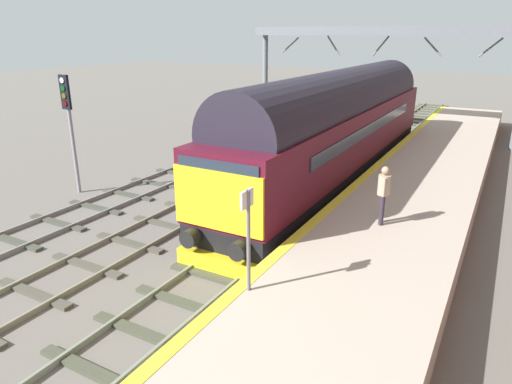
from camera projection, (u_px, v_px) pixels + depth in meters
The scene contains 10 objects.
ground_plane at pixel (296, 212), 16.24m from camera, with size 140.00×140.00×0.00m, color #69635C.
track_main at pixel (297, 211), 16.22m from camera, with size 2.50×60.00×0.15m.
track_adjacent_west at pixel (219, 196), 17.74m from camera, with size 2.50×60.00×0.15m.
track_adjacent_far_west at pixel (155, 183), 19.22m from camera, with size 2.50×60.00×0.15m.
station_platform at pixel (401, 218), 14.42m from camera, with size 4.00×44.00×1.01m.
diesel_locomotive at pixel (338, 125), 18.72m from camera, with size 2.74×18.32×4.68m.
signal_post_near at pixel (69, 118), 17.29m from camera, with size 0.44×0.22×4.59m.
platform_number_sign at pixel (248, 226), 8.95m from camera, with size 0.10×0.44×2.16m.
waiting_passenger at pixel (384, 190), 12.39m from camera, with size 0.41×0.50×1.64m.
overhead_footbridge at pixel (382, 36), 26.68m from camera, with size 15.82×2.00×6.44m.
Camera 1 is at (6.10, -13.90, 5.99)m, focal length 32.02 mm.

